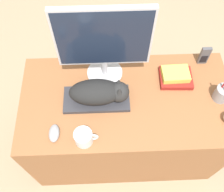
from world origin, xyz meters
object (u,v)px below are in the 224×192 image
Objects in this scene: keyboard at (97,99)px; book_stack at (176,76)px; monitor at (104,42)px; phone at (204,56)px; coffee_mug at (84,137)px; pen_cup at (222,93)px; cat at (101,92)px; computer_mouse at (54,133)px.

book_stack is (0.48, 0.13, 0.02)m from keyboard.
monitor is at bearing 74.34° from keyboard.
phone reaches higher than keyboard.
coffee_mug is 0.83m from pen_cup.
cat reaches higher than coffee_mug.
monitor reaches higher than pen_cup.
keyboard is 0.31m from computer_mouse.
phone is (0.74, 0.50, 0.02)m from coffee_mug.
computer_mouse is 0.52× the size of pen_cup.
phone is (-0.05, 0.27, 0.02)m from pen_cup.
pen_cup is at bearing 11.53° from computer_mouse.
coffee_mug is at bearing -163.39° from pen_cup.
keyboard is at bearing -180.00° from cat.
phone is at bearing 26.94° from computer_mouse.
phone is at bearing 6.06° from monitor.
phone reaches higher than coffee_mug.
phone is 0.67× the size of book_stack.
coffee_mug is at bearing -105.34° from monitor.
computer_mouse is 0.52× the size of book_stack.
computer_mouse is 1.02m from phone.
monitor is at bearing 163.52° from pen_cup.
book_stack is (-0.24, 0.14, -0.02)m from pen_cup.
monitor is at bearing 74.66° from coffee_mug.
cat is at bearing 38.52° from computer_mouse.
keyboard is at bearing 179.05° from pen_cup.
coffee_mug is 0.64× the size of book_stack.
cat is 1.68× the size of pen_cup.
monitor is 2.58× the size of book_stack.
monitor reaches higher than coffee_mug.
coffee_mug is at bearing -14.07° from computer_mouse.
coffee_mug is (-0.07, -0.25, 0.03)m from keyboard.
pen_cup is at bearing -0.95° from keyboard.
monitor reaches higher than book_stack.
book_stack reaches higher than computer_mouse.
monitor is 0.56m from computer_mouse.
monitor is 2.56× the size of pen_cup.
book_stack is (0.43, -0.06, -0.26)m from monitor.
coffee_mug reaches higher than computer_mouse.
book_stack is at bearing 15.15° from keyboard.
coffee_mug is 0.67m from book_stack.
keyboard is 0.50m from book_stack.
cat is 2.65× the size of coffee_mug.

